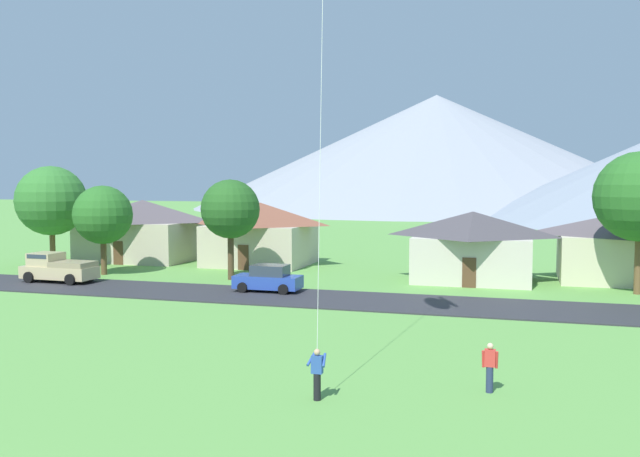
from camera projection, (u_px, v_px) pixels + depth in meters
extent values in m
cube|color=#2D2D33|center=(342.00, 300.00, 39.70)|extent=(160.00, 6.06, 0.08)
cone|color=#8E939E|center=(436.00, 152.00, 175.43)|extent=(125.21, 125.21, 29.23)
cube|color=beige|center=(634.00, 259.00, 46.68)|extent=(9.89, 6.53, 3.25)
pyramid|color=#564C51|center=(636.00, 223.00, 46.50)|extent=(10.68, 7.05, 1.79)
cube|color=beige|center=(260.00, 245.00, 56.49)|extent=(8.08, 7.18, 3.38)
pyramid|color=brown|center=(260.00, 214.00, 56.30)|extent=(8.73, 7.76, 1.86)
cube|color=brown|center=(243.00, 258.00, 53.08)|extent=(0.90, 0.06, 2.00)
cube|color=beige|center=(143.00, 240.00, 60.17)|extent=(9.43, 7.86, 3.44)
pyramid|color=#564C51|center=(143.00, 211.00, 59.98)|extent=(10.18, 8.49, 1.89)
cube|color=brown|center=(118.00, 253.00, 56.44)|extent=(0.90, 0.06, 2.00)
cube|color=beige|center=(472.00, 259.00, 47.28)|extent=(7.95, 6.18, 3.17)
pyramid|color=#474247|center=(473.00, 224.00, 47.10)|extent=(8.58, 6.68, 1.74)
cube|color=brown|center=(469.00, 273.00, 44.34)|extent=(0.90, 0.06, 2.00)
cylinder|color=#4C3823|center=(231.00, 255.00, 47.98)|extent=(0.44, 0.44, 3.47)
sphere|color=#23561E|center=(230.00, 209.00, 47.74)|extent=(4.20, 4.20, 4.20)
cylinder|color=brown|center=(104.00, 256.00, 50.53)|extent=(0.44, 0.44, 2.86)
sphere|color=#286623|center=(103.00, 215.00, 50.31)|extent=(4.39, 4.39, 4.39)
cylinder|color=brown|center=(638.00, 262.00, 41.78)|extent=(0.44, 0.44, 3.98)
sphere|color=#286623|center=(640.00, 197.00, 41.49)|extent=(5.60, 5.60, 5.60)
cylinder|color=brown|center=(53.00, 247.00, 54.61)|extent=(0.44, 0.44, 3.33)
sphere|color=#33752D|center=(51.00, 201.00, 54.34)|extent=(5.61, 5.61, 5.61)
cube|color=#2847A8|center=(268.00, 282.00, 42.50)|extent=(4.22, 1.84, 0.80)
cube|color=#2D3847|center=(270.00, 270.00, 42.41)|extent=(2.21, 1.60, 0.68)
cylinder|color=black|center=(242.00, 287.00, 42.01)|extent=(0.64, 0.25, 0.64)
cylinder|color=black|center=(253.00, 283.00, 43.78)|extent=(0.64, 0.25, 0.64)
cylinder|color=black|center=(283.00, 289.00, 41.27)|extent=(0.64, 0.25, 0.64)
cylinder|color=black|center=(293.00, 285.00, 43.03)|extent=(0.64, 0.25, 0.64)
cube|color=#C6B284|center=(60.00, 272.00, 46.43)|extent=(5.26, 2.16, 0.84)
cube|color=#C6B284|center=(46.00, 259.00, 46.71)|extent=(1.96, 1.90, 0.90)
cube|color=#2D3847|center=(46.00, 255.00, 46.69)|extent=(1.67, 1.93, 0.28)
cube|color=tan|center=(73.00, 264.00, 46.03)|extent=(2.76, 2.05, 0.36)
cylinder|color=black|center=(29.00, 277.00, 46.02)|extent=(0.77, 0.30, 0.76)
cylinder|color=black|center=(50.00, 273.00, 47.95)|extent=(0.77, 0.30, 0.76)
cylinder|color=black|center=(70.00, 280.00, 44.95)|extent=(0.77, 0.30, 0.76)
cylinder|color=black|center=(90.00, 275.00, 46.88)|extent=(0.77, 0.30, 0.76)
cylinder|color=black|center=(317.00, 387.00, 21.65)|extent=(0.24, 0.24, 0.88)
cube|color=#2D51A3|center=(317.00, 364.00, 21.60)|extent=(0.36, 0.22, 0.58)
sphere|color=tan|center=(317.00, 352.00, 21.57)|extent=(0.21, 0.21, 0.21)
cylinder|color=#2D51A3|center=(311.00, 359.00, 21.71)|extent=(0.18, 0.55, 0.37)
cylinder|color=#2D51A3|center=(324.00, 360.00, 21.58)|extent=(0.18, 0.55, 0.37)
cylinder|color=silver|center=(321.00, 83.00, 22.87)|extent=(0.86, 3.81, 17.64)
cylinder|color=navy|center=(490.00, 379.00, 22.44)|extent=(0.24, 0.24, 0.88)
cube|color=red|center=(490.00, 358.00, 22.39)|extent=(0.36, 0.22, 0.58)
sphere|color=beige|center=(490.00, 346.00, 22.36)|extent=(0.21, 0.21, 0.21)
cylinder|color=red|center=(483.00, 359.00, 22.45)|extent=(0.12, 0.18, 0.59)
cylinder|color=red|center=(497.00, 360.00, 22.33)|extent=(0.12, 0.18, 0.59)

